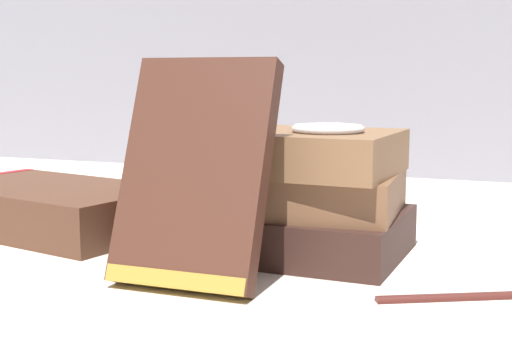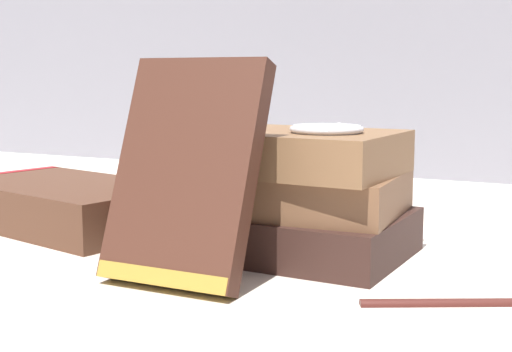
{
  "view_description": "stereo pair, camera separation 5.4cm",
  "coord_description": "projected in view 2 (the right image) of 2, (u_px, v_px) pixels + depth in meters",
  "views": [
    {
      "loc": [
        0.2,
        -0.56,
        0.15
      ],
      "look_at": [
        -0.01,
        -0.02,
        0.07
      ],
      "focal_mm": 50.0,
      "sensor_mm": 36.0,
      "label": 1
    },
    {
      "loc": [
        0.25,
        -0.54,
        0.15
      ],
      "look_at": [
        -0.01,
        -0.02,
        0.07
      ],
      "focal_mm": 50.0,
      "sensor_mm": 36.0,
      "label": 2
    }
  ],
  "objects": [
    {
      "name": "fountain_pen",
      "position": [
        472.0,
        299.0,
        0.47
      ],
      "size": [
        0.14,
        0.08,
        0.01
      ],
      "rotation": [
        0.0,
        0.0,
        0.48
      ],
      "color": "#471E19",
      "rests_on": "ground_plane"
    },
    {
      "name": "pocket_watch",
      "position": [
        327.0,
        129.0,
        0.56
      ],
      "size": [
        0.06,
        0.06,
        0.01
      ],
      "color": "silver",
      "rests_on": "book_flat_top"
    },
    {
      "name": "book_leaning_front",
      "position": [
        185.0,
        178.0,
        0.51
      ],
      "size": [
        0.11,
        0.08,
        0.16
      ],
      "rotation": [
        -0.37,
        0.0,
        0.0
      ],
      "color": "#422319",
      "rests_on": "ground_plane"
    },
    {
      "name": "book_flat_top",
      "position": [
        274.0,
        150.0,
        0.6
      ],
      "size": [
        0.21,
        0.13,
        0.04
      ],
      "rotation": [
        0.0,
        0.0,
        -0.05
      ],
      "color": "brown",
      "rests_on": "book_flat_middle"
    },
    {
      "name": "book_flat_bottom",
      "position": [
        276.0,
        230.0,
        0.61
      ],
      "size": [
        0.22,
        0.14,
        0.04
      ],
      "rotation": [
        0.0,
        0.0,
        -0.04
      ],
      "color": "#331E19",
      "rests_on": "ground_plane"
    },
    {
      "name": "book_flat_middle",
      "position": [
        270.0,
        189.0,
        0.61
      ],
      "size": [
        0.21,
        0.14,
        0.03
      ],
      "rotation": [
        0.0,
        0.0,
        0.05
      ],
      "color": "brown",
      "rests_on": "book_flat_bottom"
    },
    {
      "name": "reading_glasses",
      "position": [
        252.0,
        213.0,
        0.78
      ],
      "size": [
        0.11,
        0.07,
        0.0
      ],
      "rotation": [
        0.0,
        0.0,
        -0.26
      ],
      "color": "#ADADB2",
      "rests_on": "ground_plane"
    },
    {
      "name": "book_side_left",
      "position": [
        62.0,
        203.0,
        0.72
      ],
      "size": [
        0.26,
        0.19,
        0.05
      ],
      "rotation": [
        0.0,
        0.0,
        -0.22
      ],
      "color": "#4C2D1E",
      "rests_on": "ground_plane"
    },
    {
      "name": "ground_plane",
      "position": [
        274.0,
        253.0,
        0.61
      ],
      "size": [
        3.0,
        3.0,
        0.0
      ],
      "primitive_type": "plane",
      "color": "beige"
    }
  ]
}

